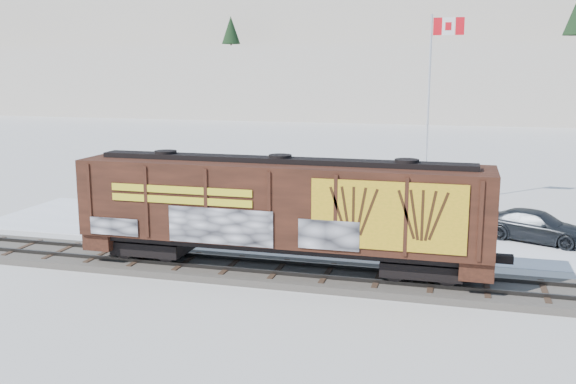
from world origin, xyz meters
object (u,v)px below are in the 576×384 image
(flagpole, at_px, (429,137))
(car_dark, at_px, (537,226))
(car_silver, at_px, (215,207))
(car_white, at_px, (316,224))
(hopper_railcar, at_px, (280,206))

(flagpole, bearing_deg, car_dark, -52.08)
(flagpole, height_order, car_silver, flagpole)
(car_white, relative_size, car_dark, 0.88)
(hopper_railcar, bearing_deg, car_silver, 125.97)
(hopper_railcar, bearing_deg, car_white, 88.90)
(car_white, bearing_deg, car_dark, -83.05)
(car_silver, height_order, car_white, car_white)
(flagpole, relative_size, car_white, 2.55)
(flagpole, distance_m, car_dark, 9.71)
(flagpole, xyz_separation_m, car_white, (-4.74, -9.48, -3.41))
(hopper_railcar, xyz_separation_m, car_white, (0.11, 5.96, -2.09))
(flagpole, xyz_separation_m, car_silver, (-10.98, -6.99, -3.43))
(car_white, xyz_separation_m, car_dark, (10.32, 2.31, 0.00))
(car_silver, relative_size, car_white, 0.94)
(hopper_railcar, height_order, car_white, hopper_railcar)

